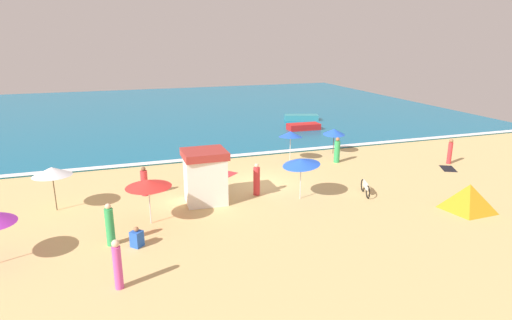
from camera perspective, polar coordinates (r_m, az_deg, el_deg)
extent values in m
plane|color=#D8B775|center=(25.58, 0.79, -3.22)|extent=(60.00, 60.00, 0.00)
cube|color=#146B93|center=(52.07, -9.59, 6.59)|extent=(60.00, 44.00, 0.10)
cube|color=white|center=(31.29, -3.06, 0.59)|extent=(57.00, 0.70, 0.01)
cube|color=white|center=(22.69, -6.74, -2.64)|extent=(2.15, 2.00, 2.43)
cube|color=#A5332D|center=(22.28, -6.86, 0.79)|extent=(2.22, 2.05, 0.39)
cylinder|color=silver|center=(30.12, 4.56, 1.78)|extent=(0.05, 0.05, 2.08)
cone|color=blue|center=(29.91, 4.59, 3.43)|extent=(2.22, 2.23, 0.55)
cylinder|color=#4C3823|center=(23.71, -25.17, -3.56)|extent=(0.05, 0.05, 2.22)
cone|color=white|center=(23.43, -25.44, -1.38)|extent=(1.96, 1.97, 0.49)
cylinder|color=#4C3823|center=(32.54, 10.24, 2.42)|extent=(0.05, 0.05, 1.82)
cone|color=blue|center=(32.37, 10.30, 3.71)|extent=(1.91, 1.93, 0.52)
cylinder|color=silver|center=(20.62, -13.91, -5.48)|extent=(0.05, 0.05, 2.09)
cone|color=red|center=(20.30, -14.08, -3.03)|extent=(2.55, 2.55, 0.36)
cylinder|color=silver|center=(23.12, 5.93, -2.58)|extent=(0.05, 0.05, 2.18)
cone|color=blue|center=(22.83, 6.00, -0.27)|extent=(2.43, 2.42, 0.57)
pyramid|color=orange|center=(24.02, 26.35, -4.49)|extent=(2.77, 2.73, 1.41)
torus|color=black|center=(25.12, 13.97, -3.29)|extent=(0.28, 0.70, 0.72)
torus|color=black|center=(24.12, 14.61, -4.15)|extent=(0.28, 0.70, 0.72)
cube|color=white|center=(24.54, 14.32, -3.23)|extent=(0.33, 0.86, 0.36)
cylinder|color=red|center=(24.40, -14.58, -2.98)|extent=(0.47, 0.47, 1.41)
sphere|color=brown|center=(24.15, -14.71, -1.15)|extent=(0.25, 0.25, 0.25)
cylinder|color=green|center=(30.30, 10.68, 1.09)|extent=(0.53, 0.53, 1.51)
sphere|color=#9E6B47|center=(30.09, 10.77, 2.71)|extent=(0.28, 0.28, 0.28)
cylinder|color=black|center=(25.99, -8.64, -1.55)|extent=(0.44, 0.44, 1.33)
sphere|color=brown|center=(25.76, -8.72, 0.11)|extent=(0.27, 0.27, 0.27)
cylinder|color=red|center=(32.29, 24.29, 0.84)|extent=(0.39, 0.39, 1.51)
sphere|color=#9E6B47|center=(32.09, 24.47, 2.35)|extent=(0.26, 0.26, 0.26)
cube|color=#D84CA5|center=(28.64, -7.94, -0.53)|extent=(0.49, 0.49, 0.68)
sphere|color=#9E6B47|center=(28.52, -7.98, 0.33)|extent=(0.25, 0.25, 0.25)
cylinder|color=green|center=(19.12, -18.79, -8.40)|extent=(0.41, 0.41, 1.63)
sphere|color=beige|center=(18.77, -19.04, -5.83)|extent=(0.24, 0.24, 0.24)
cylinder|color=red|center=(23.65, 0.08, -2.82)|extent=(0.49, 0.49, 1.59)
sphere|color=beige|center=(23.37, 0.08, -0.74)|extent=(0.23, 0.23, 0.23)
cylinder|color=#D84CA5|center=(15.98, -17.85, -13.43)|extent=(0.36, 0.36, 1.59)
sphere|color=beige|center=(15.56, -18.14, -10.48)|extent=(0.27, 0.27, 0.27)
cube|color=blue|center=(18.86, -15.50, -10.03)|extent=(0.61, 0.61, 0.68)
sphere|color=#9E6B47|center=(18.68, -15.61, -8.82)|extent=(0.22, 0.22, 0.22)
cube|color=red|center=(27.39, -3.80, -1.92)|extent=(1.49, 1.44, 0.01)
cube|color=black|center=(31.23, 24.11, -1.05)|extent=(1.42, 1.70, 0.01)
cube|color=red|center=(40.25, 6.31, 4.42)|extent=(3.02, 1.45, 0.56)
cube|color=teal|center=(44.80, 6.03, 5.63)|extent=(3.61, 2.19, 0.57)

